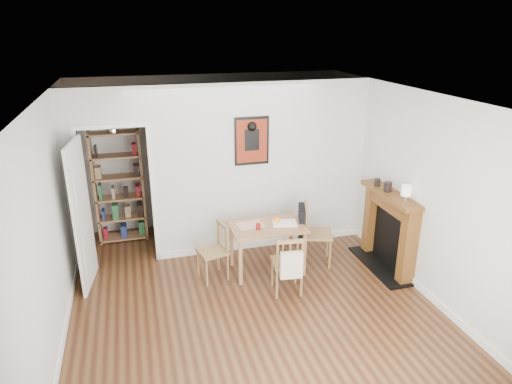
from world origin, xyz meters
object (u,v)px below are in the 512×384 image
object	(u,v)px
bookshelf	(119,187)
fireplace	(390,228)
notebook	(285,223)
chair_right	(316,233)
orange_fruit	(277,220)
ceramic_jar_a	(388,187)
red_glass	(258,227)
ceramic_jar_b	(377,182)
dining_table	(267,231)
chair_front	(287,263)
mantel_lamp	(406,191)
chair_left	(212,252)

from	to	relation	value
bookshelf	fireplace	world-z (taller)	bookshelf
notebook	chair_right	bearing A→B (deg)	3.09
orange_fruit	ceramic_jar_a	distance (m)	1.62
orange_fruit	red_glass	bearing A→B (deg)	-154.38
fireplace	ceramic_jar_b	distance (m)	0.68
dining_table	fireplace	bearing A→B (deg)	-11.39
chair_right	notebook	world-z (taller)	chair_right
fireplace	orange_fruit	world-z (taller)	fireplace
chair_front	fireplace	size ratio (longest dim) A/B	0.67
bookshelf	orange_fruit	bearing A→B (deg)	-35.89
dining_table	orange_fruit	world-z (taller)	orange_fruit
chair_front	fireplace	xyz separation A→B (m)	(1.64, 0.25, 0.19)
orange_fruit	ceramic_jar_a	xyz separation A→B (m)	(1.51, -0.36, 0.48)
red_glass	chair_right	bearing A→B (deg)	6.89
fireplace	orange_fruit	xyz separation A→B (m)	(-1.57, 0.42, 0.13)
red_glass	mantel_lamp	world-z (taller)	mantel_lamp
dining_table	notebook	xyz separation A→B (m)	(0.26, 0.00, 0.09)
red_glass	mantel_lamp	distance (m)	2.03
chair_right	dining_table	bearing A→B (deg)	-177.80
dining_table	chair_front	bearing A→B (deg)	-81.37
dining_table	chair_right	bearing A→B (deg)	2.20
chair_left	mantel_lamp	world-z (taller)	mantel_lamp
chair_left	fireplace	xyz separation A→B (m)	(2.53, -0.34, 0.21)
ceramic_jar_a	orange_fruit	bearing A→B (deg)	166.62
chair_front	fireplace	world-z (taller)	fireplace
red_glass	dining_table	bearing A→B (deg)	27.63
chair_right	chair_front	distance (m)	0.92
chair_left	mantel_lamp	bearing A→B (deg)	-15.00
orange_fruit	fireplace	bearing A→B (deg)	-15.05
chair_left	ceramic_jar_a	bearing A→B (deg)	-6.43
dining_table	chair_right	world-z (taller)	chair_right
chair_left	bookshelf	world-z (taller)	bookshelf
orange_fruit	dining_table	bearing A→B (deg)	-156.33
chair_left	orange_fruit	xyz separation A→B (m)	(0.96, 0.08, 0.34)
chair_right	notebook	bearing A→B (deg)	-176.91
chair_right	mantel_lamp	bearing A→B (deg)	-36.70
red_glass	ceramic_jar_b	bearing A→B (deg)	1.30
chair_front	ceramic_jar_a	world-z (taller)	ceramic_jar_a
ceramic_jar_a	ceramic_jar_b	bearing A→B (deg)	96.54
red_glass	bookshelf	bearing A→B (deg)	136.96
mantel_lamp	chair_front	bearing A→B (deg)	177.33
chair_left	ceramic_jar_b	distance (m)	2.57
fireplace	notebook	world-z (taller)	fireplace
chair_left	notebook	xyz separation A→B (m)	(1.05, 0.01, 0.31)
fireplace	notebook	bearing A→B (deg)	166.61
dining_table	chair_front	size ratio (longest dim) A/B	1.23
chair_front	mantel_lamp	world-z (taller)	mantel_lamp
red_glass	ceramic_jar_a	bearing A→B (deg)	-6.40
chair_left	chair_right	xyz separation A→B (m)	(1.55, 0.04, 0.07)
fireplace	ceramic_jar_a	size ratio (longest dim) A/B	9.34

